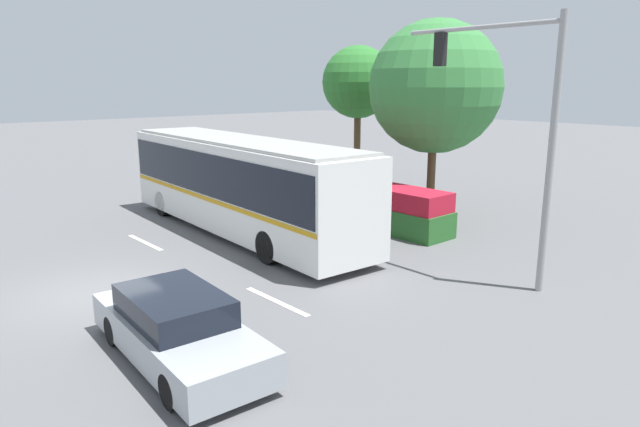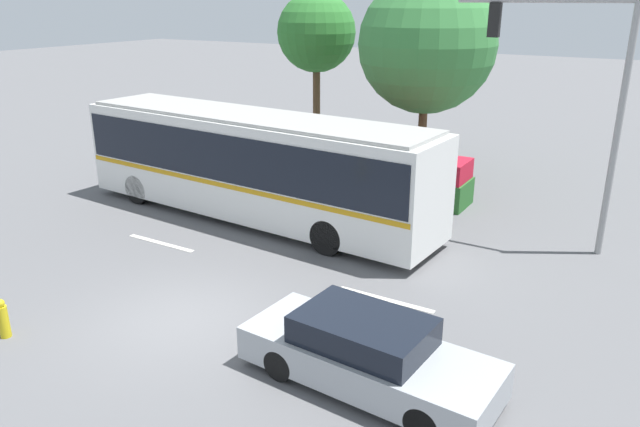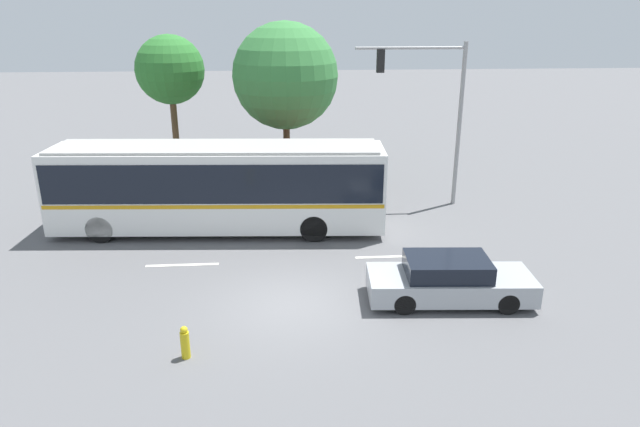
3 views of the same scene
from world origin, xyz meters
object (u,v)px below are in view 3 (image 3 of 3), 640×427
at_px(city_bus, 218,183).
at_px(traffic_light_pole, 437,101).
at_px(street_tree_centre, 285,76).
at_px(fire_hydrant, 185,343).
at_px(sedan_foreground, 449,280).
at_px(street_tree_left, 170,70).

relative_size(city_bus, traffic_light_pole, 1.83).
xyz_separation_m(street_tree_centre, fire_hydrant, (-2.76, -15.83, -4.62)).
bearing_deg(sedan_foreground, traffic_light_pole, 82.37).
xyz_separation_m(street_tree_left, street_tree_centre, (5.72, -1.56, -0.17)).
relative_size(traffic_light_pole, fire_hydrant, 7.94).
bearing_deg(sedan_foreground, street_tree_centre, 111.95).
relative_size(city_bus, sedan_foreground, 2.60).
bearing_deg(street_tree_centre, traffic_light_pole, -37.88).
height_order(traffic_light_pole, street_tree_centre, street_tree_centre).
height_order(city_bus, fire_hydrant, city_bus).
height_order(city_bus, street_tree_left, street_tree_left).
bearing_deg(fire_hydrant, sedan_foreground, 18.36).
height_order(sedan_foreground, street_tree_left, street_tree_left).
bearing_deg(city_bus, fire_hydrant, 93.28).
bearing_deg(fire_hydrant, traffic_light_pole, 51.06).
bearing_deg(street_tree_centre, sedan_foreground, -71.84).
bearing_deg(street_tree_centre, city_bus, -110.35).
bearing_deg(traffic_light_pole, sedan_foreground, 78.57).
height_order(sedan_foreground, street_tree_centre, street_tree_centre).
distance_m(sedan_foreground, street_tree_centre, 14.82).
relative_size(traffic_light_pole, street_tree_left, 0.98).
xyz_separation_m(city_bus, sedan_foreground, (7.11, -6.16, -1.26)).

